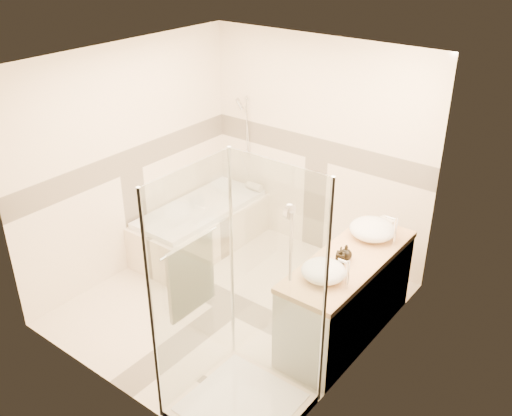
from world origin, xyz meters
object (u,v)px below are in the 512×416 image
Objects in this scene: bathtub at (201,225)px; shower_enclosure at (235,351)px; vessel_sink_far at (324,271)px; amenity_bottle_a at (340,256)px; vanity at (347,296)px; amenity_bottle_b at (346,252)px; vessel_sink_near at (372,229)px.

shower_enclosure is at bearing -41.10° from bathtub.
vessel_sink_far is 0.28m from amenity_bottle_a.
vanity is 1.31m from shower_enclosure.
amenity_bottle_a is at bearing 90.00° from vessel_sink_far.
vanity is 0.50m from amenity_bottle_b.
shower_enclosure reaches higher than vessel_sink_far.
vanity is 0.53m from amenity_bottle_a.
vessel_sink_near is at bearing 80.99° from shower_enclosure.
vessel_sink_far is (0.27, 0.84, 0.42)m from shower_enclosure.
vessel_sink_near is at bearing 92.54° from vanity.
vanity is at bearing -87.46° from vessel_sink_near.
vessel_sink_near is 0.50m from amenity_bottle_b.
bathtub is at bearing 138.90° from shower_enclosure.
vanity is 3.70× the size of vessel_sink_near.
bathtub is at bearing 166.86° from amenity_bottle_a.
amenity_bottle_b is (0.00, -0.50, -0.02)m from vessel_sink_near.
vessel_sink_near is 0.60m from amenity_bottle_a.
amenity_bottle_b is at bearing -10.61° from bathtub.
vessel_sink_near is (2.13, 0.10, 0.63)m from bathtub.
shower_enclosure reaches higher than vanity.
vessel_sink_far is at bearing -20.06° from bathtub.
vessel_sink_near is at bearing 90.00° from vessel_sink_far.
amenity_bottle_a is at bearing 76.35° from shower_enclosure.
shower_enclosure is (-0.29, -1.27, 0.08)m from vanity.
amenity_bottle_b is (0.00, 0.38, -0.00)m from vessel_sink_far.
vessel_sink_near is at bearing 2.67° from bathtub.
vanity is 0.79× the size of shower_enclosure.
vanity is at bearing 82.28° from amenity_bottle_a.
vessel_sink_near reaches higher than amenity_bottle_b.
bathtub is 2.35m from vessel_sink_far.
vanity is 4.24× the size of vessel_sink_far.
amenity_bottle_b is at bearing 90.00° from vessel_sink_far.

